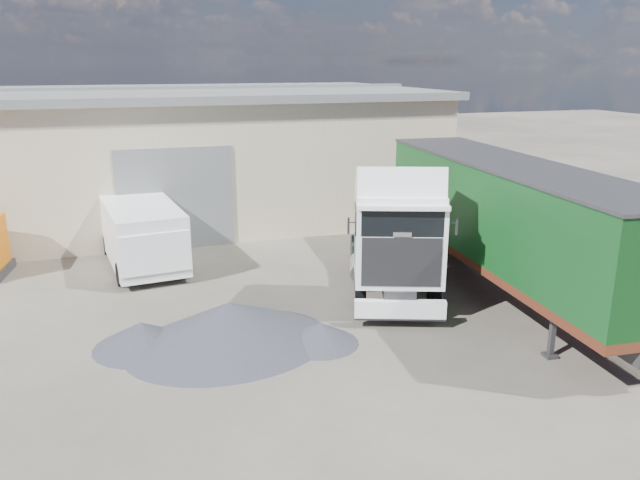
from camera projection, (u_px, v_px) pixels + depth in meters
name	position (u px, v px, depth m)	size (l,w,h in m)	color
ground	(319.00, 363.00, 13.80)	(120.00, 120.00, 0.00)	#2A2822
warehouse	(62.00, 156.00, 25.87)	(30.60, 12.60, 5.42)	beige
brick_boundary_wall	(571.00, 211.00, 22.39)	(0.35, 26.00, 2.50)	maroon
tractor_unit	(395.00, 243.00, 17.03)	(4.11, 6.21, 3.98)	black
box_trailer	(507.00, 216.00, 17.15)	(3.36, 11.69, 3.83)	#2D2D30
panel_van	(142.00, 235.00, 20.03)	(2.63, 5.28, 2.08)	black
gravel_heap	(226.00, 325.00, 14.64)	(6.46, 5.84, 1.04)	#1F232A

